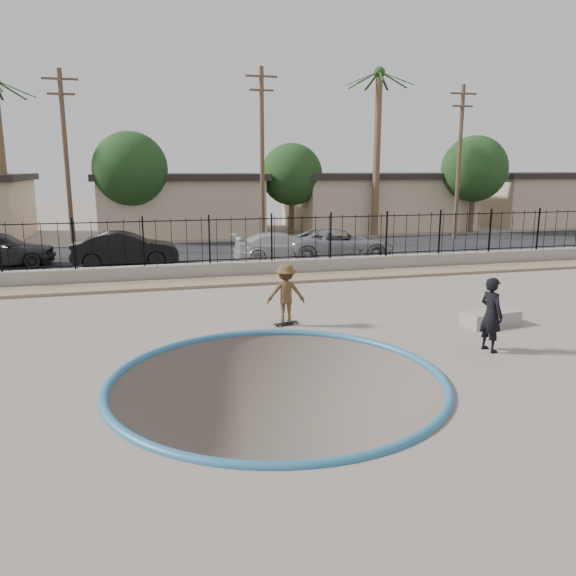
# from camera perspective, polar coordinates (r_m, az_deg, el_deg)

# --- Properties ---
(ground) EXTENTS (120.00, 120.00, 2.20)m
(ground) POSITION_cam_1_polar(r_m,az_deg,el_deg) (24.33, -8.29, -0.79)
(ground) COLOR slate
(ground) RESTS_ON ground
(bowl_pit) EXTENTS (6.84, 6.84, 1.80)m
(bowl_pit) POSITION_cam_1_polar(r_m,az_deg,el_deg) (11.70, -1.10, -9.40)
(bowl_pit) COLOR #51443E
(bowl_pit) RESTS_ON ground
(coping_ring) EXTENTS (7.04, 7.04, 0.20)m
(coping_ring) POSITION_cam_1_polar(r_m,az_deg,el_deg) (11.70, -1.10, -9.40)
(coping_ring) COLOR #2B678C
(coping_ring) RESTS_ON ground
(rock_strip) EXTENTS (42.00, 1.60, 0.11)m
(rock_strip) POSITION_cam_1_polar(r_m,az_deg,el_deg) (21.36, -7.53, 0.60)
(rock_strip) COLOR #988964
(rock_strip) RESTS_ON ground
(retaining_wall) EXTENTS (42.00, 0.45, 0.60)m
(retaining_wall) POSITION_cam_1_polar(r_m,az_deg,el_deg) (22.39, -7.90, 1.76)
(retaining_wall) COLOR gray
(retaining_wall) RESTS_ON ground
(fence) EXTENTS (40.00, 0.04, 1.80)m
(fence) POSITION_cam_1_polar(r_m,az_deg,el_deg) (22.21, -7.99, 4.81)
(fence) COLOR black
(fence) RESTS_ON retaining_wall
(street) EXTENTS (90.00, 8.00, 0.04)m
(street) POSITION_cam_1_polar(r_m,az_deg,el_deg) (29.01, -9.48, 3.51)
(street) COLOR black
(street) RESTS_ON ground
(house_center) EXTENTS (10.60, 8.60, 3.90)m
(house_center) POSITION_cam_1_polar(r_m,az_deg,el_deg) (38.24, -10.93, 8.46)
(house_center) COLOR tan
(house_center) RESTS_ON ground
(house_east) EXTENTS (12.60, 8.60, 3.90)m
(house_east) POSITION_cam_1_polar(r_m,az_deg,el_deg) (41.58, 8.93, 8.81)
(house_east) COLOR tan
(house_east) RESTS_ON ground
(house_east_far) EXTENTS (11.60, 8.60, 3.90)m
(house_east_far) POSITION_cam_1_polar(r_m,az_deg,el_deg) (48.87, 24.33, 8.38)
(house_east_far) COLOR tan
(house_east_far) RESTS_ON ground
(palm_right) EXTENTS (2.30, 2.30, 10.30)m
(palm_right) POSITION_cam_1_polar(r_m,az_deg,el_deg) (36.72, 9.13, 16.75)
(palm_right) COLOR brown
(palm_right) RESTS_ON ground
(utility_pole_left) EXTENTS (1.70, 0.24, 9.00)m
(utility_pole_left) POSITION_cam_1_polar(r_m,az_deg,el_deg) (30.78, -21.60, 12.09)
(utility_pole_left) COLOR #473323
(utility_pole_left) RESTS_ON ground
(utility_pole_mid) EXTENTS (1.70, 0.24, 9.50)m
(utility_pole_mid) POSITION_cam_1_polar(r_m,az_deg,el_deg) (31.28, -2.64, 13.35)
(utility_pole_mid) COLOR #473323
(utility_pole_mid) RESTS_ON ground
(utility_pole_right) EXTENTS (1.70, 0.24, 9.00)m
(utility_pole_right) POSITION_cam_1_polar(r_m,az_deg,el_deg) (35.76, 16.98, 12.30)
(utility_pole_right) COLOR #473323
(utility_pole_right) RESTS_ON ground
(street_tree_left) EXTENTS (4.32, 4.32, 6.36)m
(street_tree_left) POSITION_cam_1_polar(r_m,az_deg,el_deg) (34.59, -15.73, 11.54)
(street_tree_left) COLOR #473323
(street_tree_left) RESTS_ON ground
(street_tree_mid) EXTENTS (3.96, 3.96, 5.83)m
(street_tree_mid) POSITION_cam_1_polar(r_m,az_deg,el_deg) (36.84, 0.37, 11.45)
(street_tree_mid) COLOR #473323
(street_tree_mid) RESTS_ON ground
(street_tree_right) EXTENTS (4.32, 4.32, 6.36)m
(street_tree_right) POSITION_cam_1_polar(r_m,az_deg,el_deg) (39.90, 18.41, 11.40)
(street_tree_right) COLOR #473323
(street_tree_right) RESTS_ON ground
(skater) EXTENTS (1.14, 0.79, 1.62)m
(skater) POSITION_cam_1_polar(r_m,az_deg,el_deg) (15.46, -0.21, -0.89)
(skater) COLOR brown
(skater) RESTS_ON ground
(skateboard) EXTENTS (0.75, 0.40, 0.06)m
(skateboard) POSITION_cam_1_polar(r_m,az_deg,el_deg) (15.65, -0.21, -3.59)
(skateboard) COLOR black
(skateboard) RESTS_ON ground
(videographer) EXTENTS (0.53, 0.72, 1.79)m
(videographer) POSITION_cam_1_polar(r_m,az_deg,el_deg) (14.11, 19.94, -2.55)
(videographer) COLOR black
(videographer) RESTS_ON ground
(concrete_ledge) EXTENTS (1.69, 0.94, 0.40)m
(concrete_ledge) POSITION_cam_1_polar(r_m,az_deg,el_deg) (16.58, 19.90, -2.90)
(concrete_ledge) COLOR gray
(concrete_ledge) RESTS_ON ground
(car_b) EXTENTS (4.54, 1.61, 1.49)m
(car_b) POSITION_cam_1_polar(r_m,az_deg,el_deg) (25.75, -16.19, 3.83)
(car_b) COLOR black
(car_b) RESTS_ON street
(car_c) EXTENTS (4.56, 1.97, 1.31)m
(car_c) POSITION_cam_1_polar(r_m,az_deg,el_deg) (26.04, -0.61, 4.20)
(car_c) COLOR #B9B9BB
(car_c) RESTS_ON street
(car_d) EXTENTS (5.28, 2.78, 1.42)m
(car_d) POSITION_cam_1_polar(r_m,az_deg,el_deg) (26.81, 5.27, 4.50)
(car_d) COLOR gray
(car_d) RESTS_ON street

